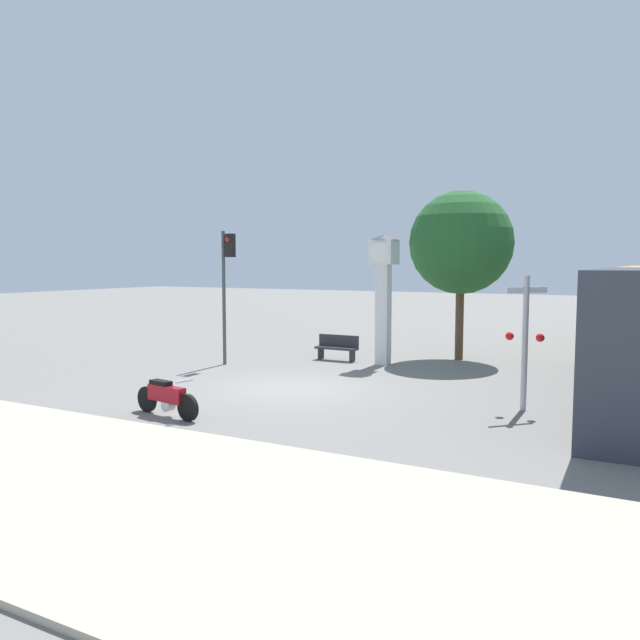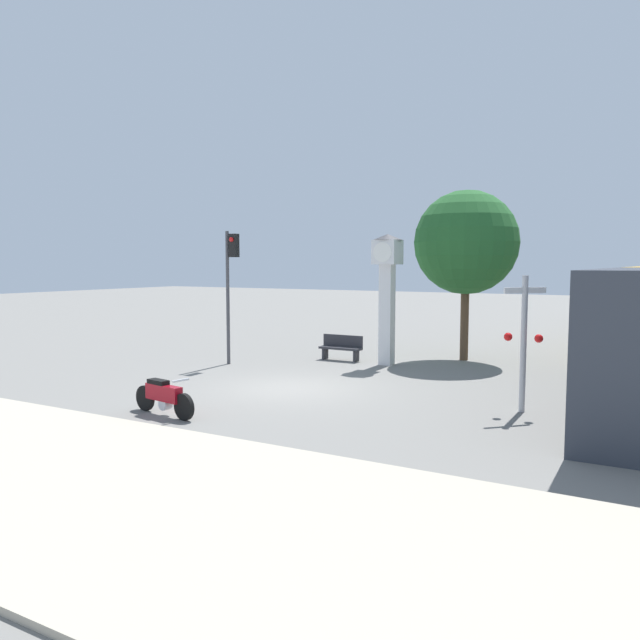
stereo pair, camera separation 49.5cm
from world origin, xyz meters
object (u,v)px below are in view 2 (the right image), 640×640
Objects in this scene: street_tree at (466,243)px; bench at (341,347)px; traffic_light at (231,274)px; railroad_crossing_signal at (524,337)px; motorcycle at (164,397)px; clock_tower at (387,279)px.

street_tree is 3.85× the size of bench.
traffic_light reaches higher than bench.
railroad_crossing_signal is 2.03× the size of bench.
motorcycle is at bearing -64.42° from traffic_light.
traffic_light is at bearing -151.21° from clock_tower.
railroad_crossing_signal is 8.44m from street_tree.
clock_tower is at bearing 28.79° from traffic_light.
traffic_light is at bearing 125.37° from motorcycle.
bench is at bearing 101.55° from motorcycle.
motorcycle is 0.34× the size of street_tree.
clock_tower is 7.53m from railroad_crossing_signal.
clock_tower is 3.11m from bench.
clock_tower is at bearing -130.89° from street_tree.
street_tree is at bearing 49.11° from clock_tower.
street_tree reaches higher than railroad_crossing_signal.
motorcycle is at bearing -107.09° from street_tree.
motorcycle is at bearing -148.10° from railroad_crossing_signal.
clock_tower is (1.55, 9.32, 2.55)m from motorcycle.
motorcycle is 0.64× the size of railroad_crossing_signal.
railroad_crossing_signal is at bearing -40.87° from clock_tower.
railroad_crossing_signal reaches higher than bench.
motorcycle is 0.45× the size of traffic_light.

